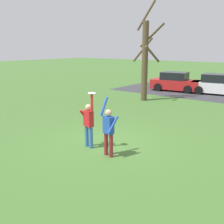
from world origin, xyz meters
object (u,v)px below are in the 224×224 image
at_px(parked_car_red, 176,82).
at_px(bare_tree_tall, 145,58).
at_px(person_defender, 108,129).
at_px(person_catcher, 89,122).
at_px(parked_car_white, 218,85).
at_px(frisbee_disc, 92,93).

bearing_deg(parked_car_red, bare_tree_tall, -96.91).
bearing_deg(person_defender, parked_car_red, -63.47).
relative_size(person_catcher, parked_car_white, 0.48).
distance_m(parked_car_red, bare_tree_tall, 5.66).
height_order(frisbee_disc, parked_car_white, frisbee_disc).
relative_size(frisbee_disc, parked_car_red, 0.06).
height_order(person_catcher, frisbee_disc, frisbee_disc).
bearing_deg(parked_car_white, parked_car_red, -179.16).
relative_size(parked_car_red, parked_car_white, 1.00).
xyz_separation_m(person_catcher, bare_tree_tall, (-3.15, 9.15, 1.96)).
height_order(parked_car_red, bare_tree_tall, bare_tree_tall).
xyz_separation_m(person_catcher, person_defender, (1.10, -0.19, -0.00)).
height_order(parked_car_white, bare_tree_tall, bare_tree_tall).
bearing_deg(bare_tree_tall, parked_car_white, 60.01).
bearing_deg(person_catcher, parked_car_red, 112.64).
distance_m(person_catcher, bare_tree_tall, 9.87).
bearing_deg(person_catcher, frisbee_disc, -0.00).
bearing_deg(bare_tree_tall, person_catcher, -71.02).
xyz_separation_m(person_catcher, parked_car_white, (0.15, 14.86, -0.25)).
height_order(frisbee_disc, bare_tree_tall, bare_tree_tall).
bearing_deg(parked_car_red, person_catcher, -85.03).
bearing_deg(parked_car_white, person_catcher, -98.22).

